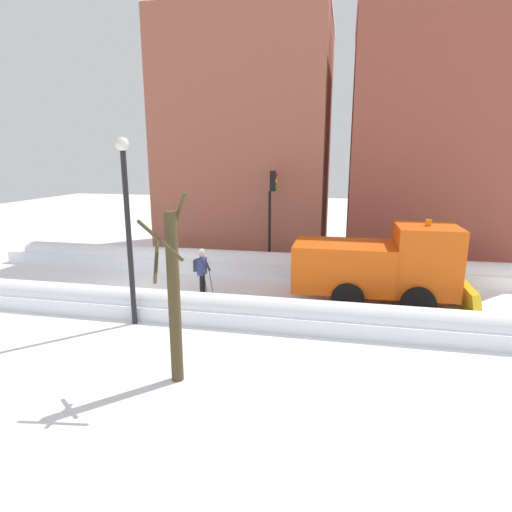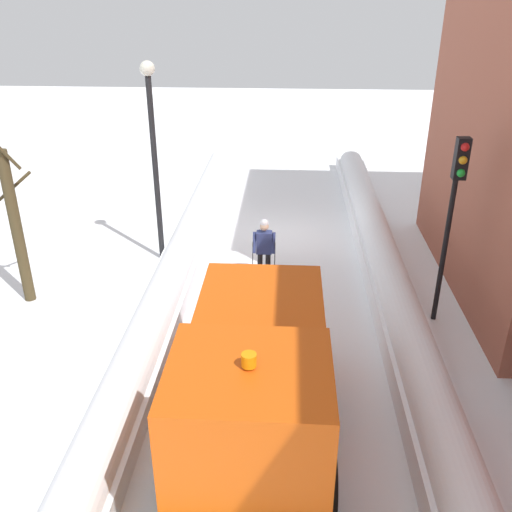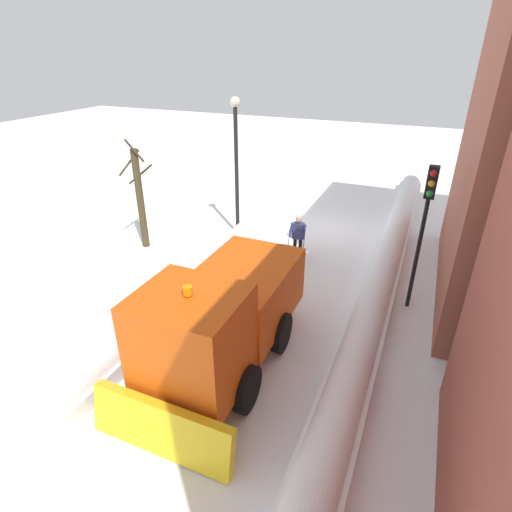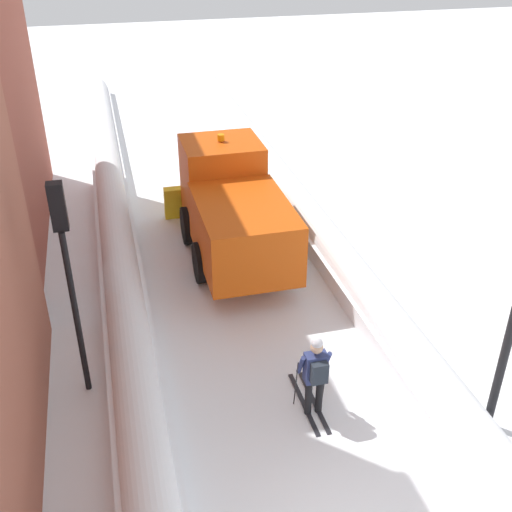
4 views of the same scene
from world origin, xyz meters
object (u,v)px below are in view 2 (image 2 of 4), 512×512
Objects in this scene: traffic_light_pole at (454,198)px; bare_tree_near at (16,225)px; skier at (264,247)px; plow_truck at (255,386)px; street_lamp at (153,142)px.

bare_tree_near is at bearing -2.48° from traffic_light_pole.
plow_truck is at bearing 91.39° from skier.
skier is at bearing -24.13° from traffic_light_pole.
traffic_light_pole is (-4.27, 1.91, 2.17)m from skier.
traffic_light_pole is 0.80× the size of street_lamp.
bare_tree_near is (6.23, -5.03, 0.61)m from plow_truck.
street_lamp reaches higher than traffic_light_pole.
plow_truck is 8.59m from street_lamp.
plow_truck is 6.52m from skier.
bare_tree_near is (2.95, 2.63, -1.47)m from street_lamp.
skier is at bearing 159.49° from street_lamp.
bare_tree_near is at bearing -38.95° from plow_truck.
traffic_light_pole reaches higher than skier.
traffic_light_pole is 8.02m from street_lamp.
street_lamp is at bearing -22.63° from traffic_light_pole.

